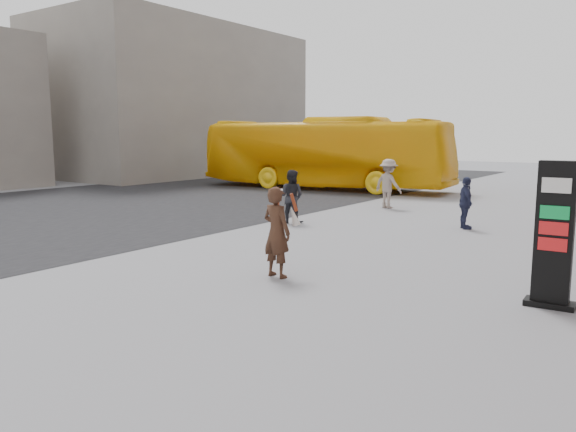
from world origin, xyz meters
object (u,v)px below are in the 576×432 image
Objects in this scene: bus at (324,153)px; woman at (277,231)px; info_pylon at (554,235)px; pedestrian_a at (291,197)px; pedestrian_b at (388,184)px; pedestrian_c at (466,203)px.

woman is at bearing -156.55° from bus.
info_pylon is 1.42× the size of pedestrian_a.
bus is (-8.73, 15.96, 0.89)m from woman.
info_pylon is at bearing 143.22° from pedestrian_b.
bus is at bearing -24.59° from pedestrian_b.
bus reaches higher than info_pylon.
pedestrian_c is (9.96, -8.15, -1.04)m from bus.
bus reaches higher than pedestrian_c.
pedestrian_b reaches higher than pedestrian_c.
info_pylon is at bearing 171.94° from pedestrian_c.
pedestrian_c is at bearing 115.23° from info_pylon.
pedestrian_b is (0.95, 5.11, 0.09)m from pedestrian_a.
pedestrian_a is at bearing -49.71° from woman.
woman is 1.16× the size of pedestrian_c.
pedestrian_b reaches higher than pedestrian_a.
woman is 7.91m from pedestrian_c.
woman reaches higher than pedestrian_c.
info_pylon is at bearing -160.31° from woman.
pedestrian_a is (-8.49, 4.72, -0.35)m from info_pylon.
woman is 18.22m from bus.
pedestrian_b reaches higher than woman.
pedestrian_a is (5.07, -10.22, -0.97)m from bus.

